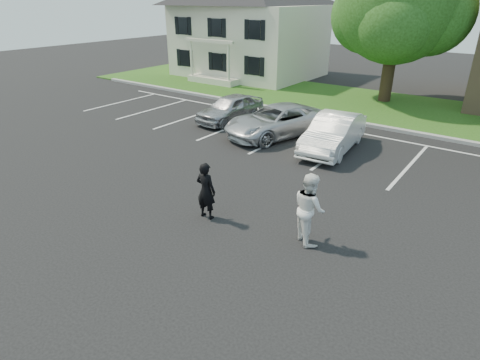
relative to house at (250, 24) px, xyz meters
name	(u,v)px	position (x,y,z in m)	size (l,w,h in m)	color
ground_plane	(218,235)	(13.00, -19.97, -3.83)	(90.00, 90.00, 0.00)	black
curb	(373,126)	(13.00, -7.97, -3.75)	(40.00, 0.30, 0.15)	gray
grass_strip	(398,109)	(13.00, -3.97, -3.79)	(44.00, 8.00, 0.08)	#12460D
stall_lines	(381,151)	(14.40, -11.02, -3.82)	(34.00, 5.36, 0.01)	silver
house	(250,24)	(0.00, 0.00, 0.00)	(10.30, 9.22, 7.60)	beige
tree	(401,5)	(11.82, -2.43, 1.52)	(7.80, 7.20, 8.80)	black
man_black_suit	(206,191)	(12.13, -19.41, -2.99)	(0.61, 0.40, 1.69)	black
man_white_shirt	(309,208)	(15.04, -18.78, -2.88)	(0.92, 0.72, 1.90)	white
car_silver_west	(230,108)	(6.75, -11.27, -3.16)	(1.59, 3.95, 1.35)	#B1B2B6
car_silver_minivan	(277,121)	(9.85, -11.88, -3.14)	(2.29, 4.97, 1.38)	#B6B9BE
car_white_sedan	(333,133)	(12.70, -12.10, -3.10)	(1.54, 4.42, 1.46)	white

